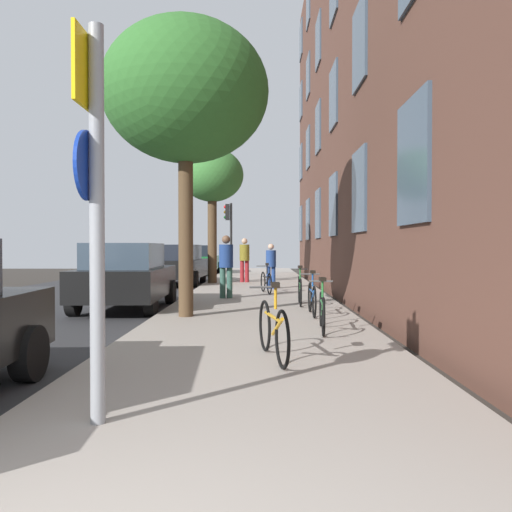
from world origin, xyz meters
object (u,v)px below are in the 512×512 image
(sign_post, at_px, (94,192))
(car_3, at_px, (202,259))
(bicycle_2, at_px, (312,298))
(bicycle_1, at_px, (322,310))
(pedestrian_0, at_px, (226,262))
(bicycle_4, at_px, (266,281))
(bicycle_0, at_px, (273,329))
(bicycle_3, at_px, (300,289))
(tree_far, at_px, (212,177))
(car_2, at_px, (179,264))
(tree_near, at_px, (185,93))
(car_1, at_px, (126,276))
(traffic_light, at_px, (229,226))
(pedestrian_2, at_px, (245,257))
(pedestrian_1, at_px, (271,263))

(sign_post, height_order, car_3, sign_post)
(bicycle_2, bearing_deg, bicycle_1, -91.15)
(bicycle_2, distance_m, pedestrian_0, 4.21)
(bicycle_4, height_order, car_3, car_3)
(sign_post, relative_size, bicycle_2, 1.91)
(bicycle_0, xyz_separation_m, car_3, (-3.38, 22.88, 0.34))
(bicycle_1, distance_m, bicycle_3, 4.09)
(bicycle_0, xyz_separation_m, bicycle_2, (0.93, 4.37, -0.02))
(tree_far, xyz_separation_m, car_2, (-1.35, 0.28, -3.45))
(bicycle_1, relative_size, pedestrian_0, 0.99)
(tree_near, bearing_deg, bicycle_4, 72.60)
(tree_near, bearing_deg, car_1, 130.15)
(traffic_light, xyz_separation_m, pedestrian_2, (0.91, -5.12, -1.46))
(traffic_light, bearing_deg, pedestrian_1, -77.29)
(traffic_light, xyz_separation_m, pedestrian_1, (1.91, -8.47, -1.60))
(bicycle_1, distance_m, car_3, 21.09)
(pedestrian_2, bearing_deg, bicycle_2, -80.70)
(bicycle_0, height_order, bicycle_1, bicycle_0)
(bicycle_1, bearing_deg, pedestrian_1, 94.11)
(pedestrian_2, distance_m, car_1, 8.91)
(bicycle_1, relative_size, bicycle_4, 1.09)
(tree_near, height_order, pedestrian_1, tree_near)
(bicycle_3, bearing_deg, car_3, 104.24)
(bicycle_0, distance_m, bicycle_2, 4.47)
(tree_near, relative_size, bicycle_4, 3.81)
(bicycle_0, xyz_separation_m, pedestrian_0, (-1.09, 8.01, 0.61))
(tree_near, height_order, tree_far, tree_near)
(pedestrian_1, height_order, car_3, pedestrian_1)
(bicycle_2, height_order, bicycle_4, bicycle_2)
(sign_post, bearing_deg, car_1, 102.53)
(bicycle_1, height_order, bicycle_4, bicycle_4)
(pedestrian_2, relative_size, car_2, 0.39)
(sign_post, distance_m, pedestrian_0, 10.47)
(tree_near, relative_size, bicycle_2, 3.61)
(bicycle_0, distance_m, bicycle_4, 9.62)
(bicycle_0, relative_size, car_1, 0.43)
(tree_far, relative_size, pedestrian_2, 2.99)
(sign_post, bearing_deg, pedestrian_0, 87.76)
(bicycle_2, height_order, car_1, car_1)
(bicycle_4, bearing_deg, tree_far, 114.07)
(bicycle_0, height_order, pedestrian_2, pedestrian_2)
(bicycle_1, distance_m, pedestrian_1, 9.18)
(tree_far, bearing_deg, car_3, 98.88)
(tree_far, bearing_deg, car_1, -99.80)
(pedestrian_2, bearing_deg, traffic_light, 100.13)
(tree_far, distance_m, bicycle_3, 9.26)
(traffic_light, xyz_separation_m, bicycle_1, (2.57, -17.61, -2.12))
(bicycle_4, xyz_separation_m, car_2, (-3.42, 4.92, 0.36))
(bicycle_3, distance_m, bicycle_4, 3.39)
(bicycle_1, xyz_separation_m, car_2, (-4.26, 12.31, 0.37))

